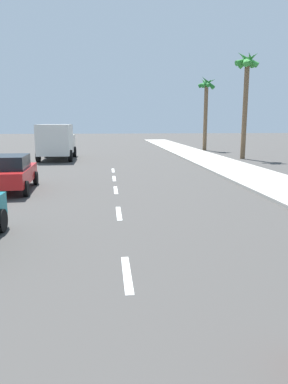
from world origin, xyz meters
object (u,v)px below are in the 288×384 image
palm_tree_far (247,77)px  palm_tree_distant (206,98)px  delivery_truck (57,141)px  parked_car_red (10,172)px

palm_tree_far → palm_tree_distant: palm_tree_far is taller
delivery_truck → palm_tree_distant: size_ratio=0.81×
parked_car_red → delivery_truck: bearing=85.9°
parked_car_red → palm_tree_distant: palm_tree_distant is taller
palm_tree_far → parked_car_red: bearing=-140.6°
delivery_truck → palm_tree_far: bearing=-4.1°
parked_car_red → delivery_truck: 13.58m
parked_car_red → palm_tree_distant: (14.68, 21.83, 4.66)m
palm_tree_far → palm_tree_distant: (-0.69, 9.20, -1.02)m
palm_tree_distant → palm_tree_far: bearing=-85.7°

